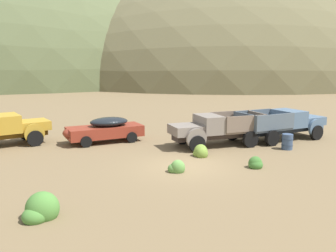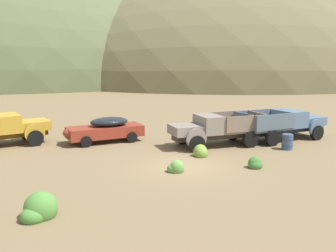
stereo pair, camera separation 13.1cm
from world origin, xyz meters
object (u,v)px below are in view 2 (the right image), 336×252
truck_mustard (6,129)px  truck_primer_gray (211,130)px  oil_drum_spare (287,142)px  truck_chalk_blue (287,124)px  car_rust_red (103,129)px

truck_mustard → truck_primer_gray: bearing=-34.5°
truck_primer_gray → oil_drum_spare: bearing=149.4°
truck_mustard → truck_primer_gray: size_ratio=1.07×
oil_drum_spare → truck_mustard: bearing=160.7°
truck_primer_gray → truck_chalk_blue: same height
car_rust_red → oil_drum_spare: size_ratio=5.68×
car_rust_red → oil_drum_spare: car_rust_red is taller
oil_drum_spare → car_rust_red: bearing=154.4°
truck_mustard → car_rust_red: bearing=-24.7°
truck_mustard → truck_chalk_blue: size_ratio=0.97×
truck_mustard → truck_chalk_blue: truck_mustard is taller
car_rust_red → truck_primer_gray: size_ratio=0.89×
truck_primer_gray → oil_drum_spare: (3.96, -1.98, -0.56)m
truck_mustard → truck_primer_gray: 12.36m
truck_primer_gray → oil_drum_spare: size_ratio=6.41×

